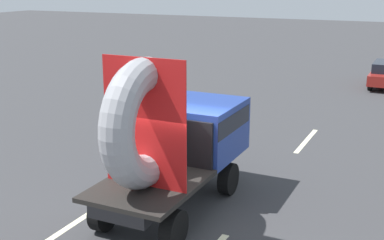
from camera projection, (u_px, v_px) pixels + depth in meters
The scene contains 5 objects.
ground_plane at pixel (170, 212), 11.74m from camera, with size 120.00×120.00×0.00m, color #38383A.
flatbed_truck at pixel (177, 135), 11.67m from camera, with size 2.02×5.00×3.74m.
lane_dash_left_near at pixel (72, 225), 11.13m from camera, with size 2.80×0.16×0.01m, color beige.
lane_dash_left_far at pixel (214, 131), 17.99m from camera, with size 2.82×0.16×0.01m, color beige.
lane_dash_right_far at pixel (306, 141), 16.94m from camera, with size 2.81×0.16×0.01m, color beige.
Camera 1 is at (5.12, -9.46, 5.20)m, focal length 47.38 mm.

